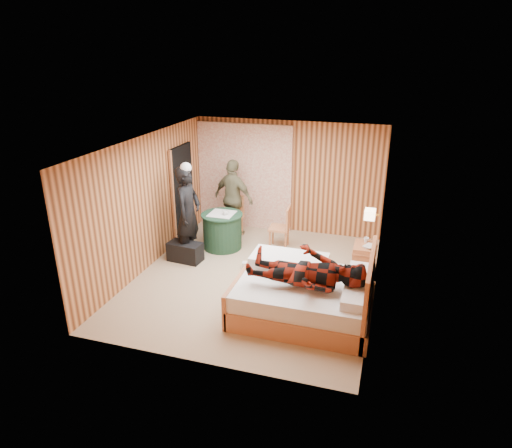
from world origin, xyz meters
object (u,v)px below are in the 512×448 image
(man_at_table, at_px, (234,198))
(chair_far, at_px, (233,213))
(duffel_bag, at_px, (185,252))
(woman_standing, at_px, (188,213))
(nightstand, at_px, (364,258))
(round_table, at_px, (222,230))
(bed, at_px, (306,295))
(chair_near, at_px, (283,225))
(man_on_bed, at_px, (307,263))
(wall_lamp, at_px, (370,214))

(man_at_table, bearing_deg, chair_far, 112.90)
(duffel_bag, xyz_separation_m, woman_standing, (0.03, 0.19, 0.75))
(man_at_table, bearing_deg, nightstand, -179.88)
(nightstand, distance_m, chair_far, 3.10)
(woman_standing, bearing_deg, round_table, -33.89)
(bed, distance_m, woman_standing, 3.03)
(woman_standing, bearing_deg, chair_far, -17.11)
(bed, bearing_deg, chair_far, 129.05)
(chair_far, bearing_deg, round_table, -88.36)
(woman_standing, bearing_deg, bed, -115.42)
(chair_near, height_order, duffel_bag, chair_near)
(duffel_bag, distance_m, woman_standing, 0.77)
(woman_standing, bearing_deg, man_at_table, -16.50)
(bed, height_order, man_on_bed, man_on_bed)
(wall_lamp, bearing_deg, chair_far, 155.75)
(bed, xyz_separation_m, man_at_table, (-2.17, 2.72, 0.53))
(bed, bearing_deg, chair_near, 112.23)
(wall_lamp, xyz_separation_m, man_at_table, (-2.98, 1.38, -0.44))
(chair_near, height_order, man_at_table, man_at_table)
(bed, height_order, chair_far, bed)
(chair_far, xyz_separation_m, chair_near, (1.21, -0.33, -0.02))
(nightstand, relative_size, duffel_bag, 0.87)
(chair_near, relative_size, woman_standing, 0.48)
(wall_lamp, distance_m, bed, 1.84)
(wall_lamp, relative_size, chair_far, 0.28)
(wall_lamp, distance_m, duffel_bag, 3.63)
(nightstand, relative_size, man_on_bed, 0.33)
(woman_standing, bearing_deg, nightstand, -82.04)
(wall_lamp, xyz_separation_m, duffel_bag, (-3.46, -0.15, -1.11))
(bed, xyz_separation_m, chair_far, (-2.17, 2.68, 0.21))
(round_table, relative_size, chair_near, 0.95)
(man_on_bed, bearing_deg, round_table, 134.74)
(man_at_table, relative_size, man_on_bed, 0.97)
(woman_standing, relative_size, man_at_table, 1.08)
(round_table, distance_m, man_on_bed, 3.19)
(man_on_bed, bearing_deg, chair_near, 111.00)
(nightstand, height_order, chair_far, chair_far)
(bed, distance_m, duffel_bag, 2.91)
(chair_far, xyz_separation_m, duffel_bag, (-0.48, -1.49, -0.35))
(nightstand, bearing_deg, round_table, 174.58)
(woman_standing, bearing_deg, wall_lamp, -88.43)
(wall_lamp, bearing_deg, round_table, 167.54)
(duffel_bag, xyz_separation_m, man_on_bed, (2.68, -1.42, 0.81))
(duffel_bag, bearing_deg, man_on_bed, -22.08)
(duffel_bag, bearing_deg, woman_standing, 87.71)
(woman_standing, bearing_deg, chair_near, -57.43)
(woman_standing, xyz_separation_m, man_on_bed, (2.66, -1.60, 0.07))
(chair_near, bearing_deg, duffel_bag, -59.53)
(duffel_bag, distance_m, man_at_table, 1.74)
(chair_far, relative_size, duffel_bag, 1.40)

